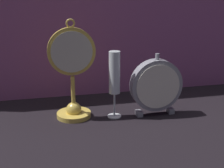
% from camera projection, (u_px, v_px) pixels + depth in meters
% --- Properties ---
extents(ground_plane, '(4.00, 4.00, 0.00)m').
position_uv_depth(ground_plane, '(118.00, 124.00, 1.02)').
color(ground_plane, black).
extents(fabric_backdrop_drape, '(1.51, 0.01, 0.71)m').
position_uv_depth(fabric_backdrop_drape, '(98.00, 8.00, 1.22)').
color(fabric_backdrop_drape, '#8E4C7F').
rests_on(fabric_backdrop_drape, ground_plane).
extents(pocket_watch_on_stand, '(0.16, 0.12, 0.34)m').
position_uv_depth(pocket_watch_on_stand, '(73.00, 78.00, 1.04)').
color(pocket_watch_on_stand, gold).
rests_on(pocket_watch_on_stand, ground_plane).
extents(mantel_clock_silver, '(0.18, 0.04, 0.22)m').
position_uv_depth(mantel_clock_silver, '(156.00, 86.00, 1.07)').
color(mantel_clock_silver, gray).
rests_on(mantel_clock_silver, ground_plane).
extents(champagne_flute, '(0.05, 0.05, 0.23)m').
position_uv_depth(champagne_flute, '(114.00, 77.00, 1.05)').
color(champagne_flute, silver).
rests_on(champagne_flute, ground_plane).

